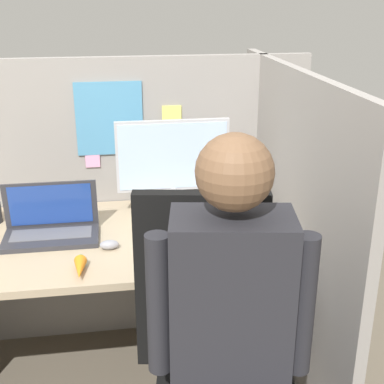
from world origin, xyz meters
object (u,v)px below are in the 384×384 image
(paper_box, at_px, (174,207))
(monitor, at_px, (173,159))
(coffee_mug, at_px, (249,199))
(stapler, at_px, (251,220))
(person, at_px, (238,337))
(carrot_toy, at_px, (80,269))
(office_chair, at_px, (215,367))
(laptop, at_px, (51,227))

(paper_box, distance_m, monitor, 0.23)
(monitor, distance_m, coffee_mug, 0.41)
(paper_box, relative_size, stapler, 1.89)
(paper_box, distance_m, person, 1.00)
(paper_box, relative_size, carrot_toy, 2.03)
(office_chair, bearing_deg, person, -80.78)
(stapler, height_order, person, person)
(paper_box, height_order, laptop, laptop)
(laptop, relative_size, carrot_toy, 2.48)
(office_chair, xyz_separation_m, coffee_mug, (0.32, 0.85, 0.23))
(monitor, relative_size, person, 0.37)
(monitor, distance_m, carrot_toy, 0.68)
(laptop, height_order, office_chair, office_chair)
(stapler, height_order, coffee_mug, coffee_mug)
(monitor, xyz_separation_m, person, (0.06, -1.00, -0.21))
(stapler, bearing_deg, laptop, 178.49)
(carrot_toy, relative_size, person, 0.11)
(laptop, bearing_deg, office_chair, -50.21)
(office_chair, xyz_separation_m, person, (0.03, -0.17, 0.23))
(paper_box, relative_size, person, 0.23)
(office_chair, height_order, coffee_mug, office_chair)
(carrot_toy, bearing_deg, stapler, 23.40)
(stapler, relative_size, carrot_toy, 1.07)
(laptop, height_order, person, person)
(paper_box, bearing_deg, laptop, -162.60)
(stapler, bearing_deg, person, -107.34)
(paper_box, bearing_deg, person, -86.60)
(monitor, bearing_deg, office_chair, -87.79)
(paper_box, height_order, coffee_mug, coffee_mug)
(paper_box, distance_m, laptop, 0.55)
(carrot_toy, distance_m, person, 0.68)
(monitor, height_order, office_chair, monitor)
(laptop, bearing_deg, coffee_mug, 11.60)
(monitor, bearing_deg, coffee_mug, 2.07)
(office_chair, bearing_deg, monitor, 92.21)
(stapler, height_order, carrot_toy, stapler)
(paper_box, bearing_deg, office_chair, -87.79)
(laptop, distance_m, carrot_toy, 0.35)
(monitor, xyz_separation_m, carrot_toy, (-0.40, -0.50, -0.24))
(carrot_toy, height_order, office_chair, office_chair)
(person, bearing_deg, carrot_toy, 132.00)
(laptop, bearing_deg, monitor, 17.69)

